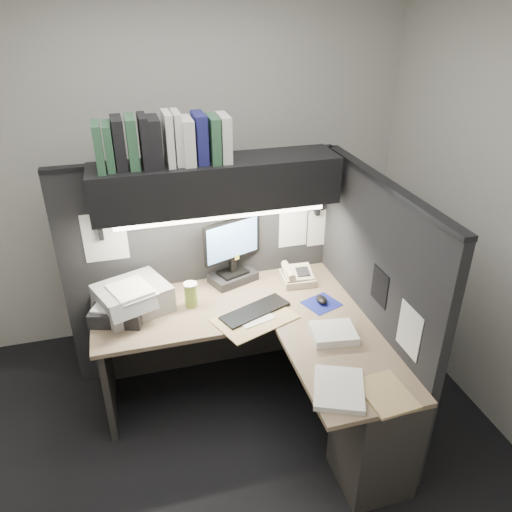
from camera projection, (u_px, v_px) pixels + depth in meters
name	position (u px, v px, depth m)	size (l,w,h in m)	color
floor	(230.00, 448.00, 3.17)	(3.50, 3.50, 0.00)	black
wall_back	(182.00, 171.00, 3.81)	(3.50, 0.04, 2.70)	beige
partition_back	(202.00, 269.00, 3.59)	(1.90, 0.06, 1.60)	black
partition_right	(370.00, 305.00, 3.18)	(0.06, 1.50, 1.60)	black
desk	(296.00, 383.00, 3.06)	(1.70, 1.53, 0.73)	#897157
overhead_shelf	(217.00, 183.00, 3.13)	(1.55, 0.34, 0.30)	black
task_light_tube	(222.00, 217.00, 3.09)	(0.04, 0.04, 1.32)	white
monitor	(233.00, 257.00, 3.48)	(0.43, 0.30, 0.48)	black
keyboard	(255.00, 311.00, 3.22)	(0.47, 0.16, 0.02)	black
mousepad	(322.00, 304.00, 3.31)	(0.22, 0.20, 0.00)	navy
mouse	(322.00, 300.00, 3.31)	(0.07, 0.11, 0.04)	black
telephone	(297.00, 276.00, 3.55)	(0.22, 0.23, 0.09)	beige
coffee_cup	(191.00, 295.00, 3.26)	(0.09, 0.09, 0.16)	#ABBF4C
printer	(133.00, 298.00, 3.22)	(0.43, 0.36, 0.17)	#989A9E
notebook_stack	(119.00, 312.00, 3.15)	(0.32, 0.27, 0.10)	black
open_folder	(255.00, 319.00, 3.15)	(0.49, 0.32, 0.01)	tan
paper_stack_a	(333.00, 333.00, 2.99)	(0.26, 0.22, 0.05)	white
paper_stack_b	(339.00, 389.00, 2.58)	(0.25, 0.32, 0.03)	white
manila_stack	(386.00, 394.00, 2.56)	(0.23, 0.29, 0.02)	tan
binder_row	(163.00, 141.00, 2.92)	(0.78, 0.25, 0.31)	#2B573A
pinned_papers	(270.00, 254.00, 3.25)	(1.76, 1.31, 0.51)	white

